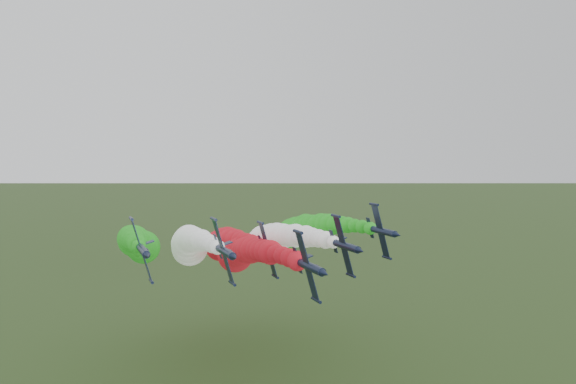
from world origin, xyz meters
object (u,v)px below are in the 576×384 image
at_px(jet_inner_left, 189,244).
at_px(jet_inner_right, 270,241).
at_px(jet_outer_right, 300,231).
at_px(jet_outer_left, 138,243).
at_px(jet_trail, 223,244).
at_px(jet_lead, 240,253).

distance_m(jet_inner_left, jet_inner_right, 20.39).
xyz_separation_m(jet_inner_right, jet_outer_right, (11.52, 7.27, 0.95)).
relative_size(jet_outer_left, jet_trail, 1.01).
distance_m(jet_inner_right, jet_outer_right, 13.66).
xyz_separation_m(jet_lead, jet_trail, (2.21, 22.83, -1.39)).
bearing_deg(jet_trail, jet_outer_left, -165.41).
height_order(jet_lead, jet_outer_right, jet_outer_right).
bearing_deg(jet_trail, jet_lead, -95.53).
bearing_deg(jet_inner_right, jet_outer_left, 167.47).
relative_size(jet_inner_right, jet_trail, 1.01).
bearing_deg(jet_lead, jet_inner_right, 41.85).
xyz_separation_m(jet_inner_left, jet_outer_left, (-11.56, 5.99, 0.01)).
relative_size(jet_lead, jet_inner_left, 0.99).
bearing_deg(jet_inner_right, jet_trail, 123.11).
xyz_separation_m(jet_lead, jet_inner_right, (10.79, 9.67, 0.81)).
bearing_deg(jet_lead, jet_inner_left, 131.62).
bearing_deg(jet_trail, jet_outer_right, -16.34).
distance_m(jet_lead, jet_outer_right, 28.07).
bearing_deg(jet_trail, jet_inner_left, -134.30).
xyz_separation_m(jet_lead, jet_outer_right, (22.32, 16.93, 1.76)).
height_order(jet_inner_left, jet_outer_left, jet_inner_left).
distance_m(jet_inner_left, jet_outer_right, 32.48).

